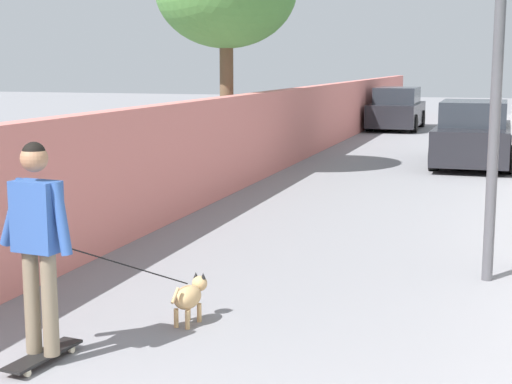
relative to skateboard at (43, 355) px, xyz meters
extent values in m
plane|color=gray|center=(11.60, -1.26, -0.07)|extent=(80.00, 80.00, 0.00)
cube|color=#CC726B|center=(9.60, 1.45, 0.84)|extent=(48.00, 0.30, 1.82)
cylinder|color=brown|center=(10.60, 2.20, 1.47)|extent=(0.29, 0.29, 3.08)
cylinder|color=#4C4C51|center=(3.70, -3.42, 2.17)|extent=(0.12, 0.12, 4.47)
cube|color=black|center=(0.00, 0.00, 0.00)|extent=(0.82, 0.29, 0.02)
cylinder|color=beige|center=(0.29, 0.04, -0.04)|extent=(0.06, 0.04, 0.06)
cylinder|color=beige|center=(0.27, -0.10, -0.04)|extent=(0.06, 0.04, 0.06)
cylinder|color=beige|center=(-0.27, 0.10, -0.04)|extent=(0.06, 0.04, 0.06)
cylinder|color=beige|center=(-0.29, -0.04, -0.04)|extent=(0.06, 0.04, 0.06)
cylinder|color=#726651|center=(0.01, 0.09, 0.45)|extent=(0.14, 0.14, 0.86)
cylinder|color=#726651|center=(-0.01, -0.09, 0.45)|extent=(0.14, 0.14, 0.86)
cube|color=#2D5199|center=(0.00, 0.00, 1.17)|extent=(0.26, 0.40, 0.57)
cylinder|color=#2D5199|center=(0.03, 0.24, 1.18)|extent=(0.12, 0.29, 0.58)
cylinder|color=#2D5199|center=(-0.03, -0.24, 1.17)|extent=(0.11, 0.18, 0.59)
sphere|color=#9E7051|center=(0.00, 0.00, 1.63)|extent=(0.22, 0.22, 0.22)
sphere|color=black|center=(0.00, 0.00, 1.67)|extent=(0.19, 0.19, 0.19)
ellipsoid|color=tan|center=(1.25, -0.76, 0.20)|extent=(0.38, 0.26, 0.22)
sphere|color=tan|center=(1.49, -0.79, 0.27)|extent=(0.15, 0.15, 0.15)
cone|color=black|center=(1.49, -0.75, 0.35)|extent=(0.06, 0.06, 0.06)
cone|color=black|center=(1.48, -0.83, 0.35)|extent=(0.06, 0.06, 0.06)
cylinder|color=tan|center=(1.37, -0.72, 0.02)|extent=(0.04, 0.04, 0.18)
cylinder|color=tan|center=(1.36, -0.84, 0.02)|extent=(0.04, 0.04, 0.18)
cylinder|color=tan|center=(1.14, -0.69, 0.02)|extent=(0.04, 0.04, 0.18)
cylinder|color=tan|center=(1.13, -0.81, 0.02)|extent=(0.04, 0.04, 0.18)
cylinder|color=tan|center=(1.02, -0.74, 0.28)|extent=(0.14, 0.05, 0.13)
cylinder|color=black|center=(0.63, -0.38, 0.66)|extent=(1.26, 0.78, 0.66)
cube|color=black|center=(14.09, -2.82, 0.49)|extent=(4.15, 1.70, 0.80)
cube|color=#262B33|center=(14.09, -2.82, 1.17)|extent=(2.16, 1.50, 0.60)
cylinder|color=black|center=(15.38, -2.03, 0.25)|extent=(0.64, 0.22, 0.64)
cylinder|color=black|center=(15.38, -3.61, 0.25)|extent=(0.64, 0.22, 0.64)
cylinder|color=black|center=(12.81, -2.03, 0.25)|extent=(0.64, 0.22, 0.64)
cylinder|color=black|center=(12.81, -3.61, 0.25)|extent=(0.64, 0.22, 0.64)
cube|color=black|center=(23.87, 0.30, 0.49)|extent=(4.11, 1.70, 0.80)
cube|color=#262B33|center=(23.87, 0.30, 1.17)|extent=(2.14, 1.50, 0.60)
cylinder|color=black|center=(25.15, 1.09, 0.25)|extent=(0.64, 0.22, 0.64)
cylinder|color=black|center=(25.15, -0.49, 0.25)|extent=(0.64, 0.22, 0.64)
cylinder|color=black|center=(22.60, 1.09, 0.25)|extent=(0.64, 0.22, 0.64)
cylinder|color=black|center=(22.60, -0.49, 0.25)|extent=(0.64, 0.22, 0.64)
camera|label=1|loc=(-5.29, -3.52, 2.38)|focal=54.77mm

